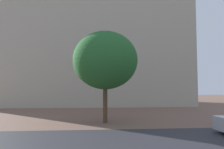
{
  "coord_description": "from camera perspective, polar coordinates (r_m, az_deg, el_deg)",
  "views": [
    {
      "loc": [
        -1.15,
        -1.03,
        2.51
      ],
      "look_at": [
        -0.13,
        11.17,
        3.3
      ],
      "focal_mm": 33.19,
      "sensor_mm": 36.0,
      "label": 1
    }
  ],
  "objects": [
    {
      "name": "landmark_building",
      "position": [
        33.59,
        -4.99,
        9.37
      ],
      "size": [
        27.99,
        13.69,
        31.68
      ],
      "color": "#B2A893",
      "rests_on": "ground_plane"
    },
    {
      "name": "tree_curb_far",
      "position": [
        15.11,
        -1.86,
        3.88
      ],
      "size": [
        4.69,
        4.69,
        6.62
      ],
      "color": "#4C3823",
      "rests_on": "ground_plane"
    },
    {
      "name": "street_asphalt_strip",
      "position": [
        9.25,
        2.69,
        -19.39
      ],
      "size": [
        120.0,
        7.52,
        0.0
      ],
      "primitive_type": "cube",
      "color": "#2D2D33",
      "rests_on": "ground_plane"
    },
    {
      "name": "ground_plane",
      "position": [
        11.37,
        1.19,
        -16.42
      ],
      "size": [
        120.0,
        120.0,
        0.0
      ],
      "primitive_type": "plane",
      "color": "brown"
    }
  ]
}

